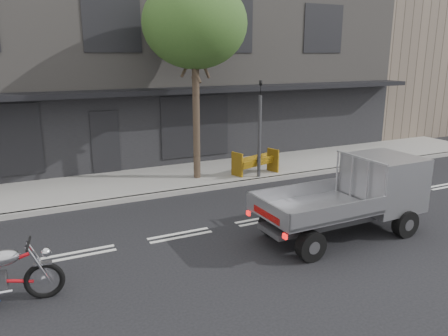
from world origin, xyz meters
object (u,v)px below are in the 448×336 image
(traffic_light_pole, at_px, (259,135))
(flatbed_ute, at_px, (372,187))
(street_tree, at_px, (195,24))
(construction_barrier, at_px, (259,163))

(traffic_light_pole, height_order, flatbed_ute, traffic_light_pole)
(street_tree, xyz_separation_m, traffic_light_pole, (2.00, -0.85, -3.63))
(traffic_light_pole, bearing_deg, flatbed_ute, -86.73)
(street_tree, height_order, flatbed_ute, street_tree)
(flatbed_ute, bearing_deg, street_tree, 110.38)
(street_tree, bearing_deg, construction_barrier, -18.61)
(flatbed_ute, bearing_deg, traffic_light_pole, 92.48)
(traffic_light_pole, relative_size, construction_barrier, 2.20)
(street_tree, height_order, construction_barrier, street_tree)
(flatbed_ute, xyz_separation_m, construction_barrier, (-0.21, 5.21, -0.53))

